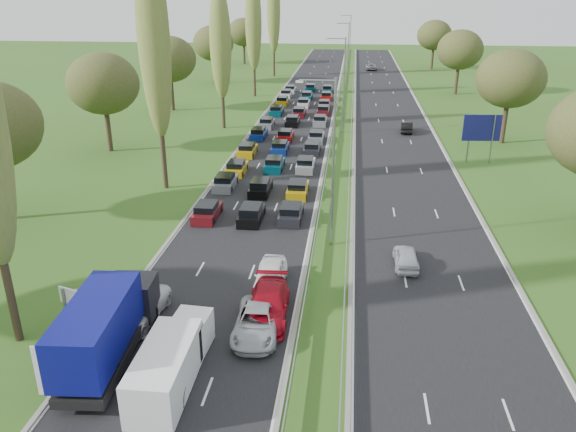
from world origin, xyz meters
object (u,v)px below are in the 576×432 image
(white_van_rear, at_px, (185,343))
(info_sign, at_px, (71,300))
(near_car_2, at_px, (135,310))
(white_van_front, at_px, (167,367))
(blue_lorry, at_px, (107,326))
(direction_sign, at_px, (482,130))

(white_van_rear, xyz_separation_m, info_sign, (-7.21, 2.63, 0.42))
(near_car_2, height_order, white_van_front, white_van_front)
(white_van_front, relative_size, info_sign, 2.68)
(near_car_2, distance_m, info_sign, 3.54)
(near_car_2, height_order, white_van_rear, white_van_rear)
(blue_lorry, distance_m, info_sign, 4.67)
(white_van_rear, distance_m, direction_sign, 43.41)
(white_van_front, relative_size, white_van_rear, 1.22)
(near_car_2, distance_m, white_van_front, 6.42)
(info_sign, bearing_deg, direction_sign, 50.50)
(blue_lorry, relative_size, info_sign, 4.22)
(white_van_front, bearing_deg, white_van_rear, 85.24)
(near_car_2, height_order, blue_lorry, blue_lorry)
(white_van_front, distance_m, direction_sign, 45.45)
(info_sign, bearing_deg, white_van_rear, -20.01)
(white_van_rear, bearing_deg, near_car_2, 144.65)
(info_sign, bearing_deg, near_car_2, 6.71)
(white_van_rear, relative_size, info_sign, 2.19)
(blue_lorry, height_order, white_van_front, blue_lorry)
(near_car_2, relative_size, info_sign, 2.56)
(near_car_2, distance_m, white_van_rear, 4.83)
(direction_sign, bearing_deg, white_van_rear, -119.88)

